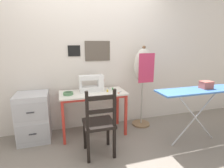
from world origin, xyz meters
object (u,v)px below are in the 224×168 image
Objects in this scene: sewing_machine at (93,84)px; thread_spool_near_machine at (107,91)px; ironing_board at (198,92)px; scissors at (119,93)px; dress_form at (143,70)px; filing_cabinet at (34,117)px; storage_box at (206,85)px; thread_spool_mid_table at (109,88)px; wooden_chair at (99,124)px; fabric_bowl at (68,93)px; thread_spool_far_edge at (113,89)px.

sewing_machine reaches higher than thread_spool_near_machine.
sewing_machine is 1.60m from ironing_board.
dress_form is at bearing 22.14° from scissors.
storage_box reaches higher than filing_cabinet.
thread_spool_mid_table reaches higher than filing_cabinet.
ironing_board is (1.18, -0.66, 0.05)m from thread_spool_near_machine.
wooden_chair is at bearing -93.81° from sewing_machine.
sewing_machine is 2.71× the size of fabric_bowl.
scissors is 0.19m from thread_spool_near_machine.
ironing_board is (1.12, -0.79, 0.05)m from thread_spool_mid_table.
wooden_chair is (-0.43, -0.45, -0.27)m from scissors.
ironing_board reaches higher than scissors.
scissors is 2.46× the size of thread_spool_far_edge.
filing_cabinet is at bearing 174.50° from thread_spool_near_machine.
fabric_bowl is 2.05m from storage_box.
wooden_chair reaches higher than filing_cabinet.
scissors is 1.29m from storage_box.
ironing_board is (1.06, -0.74, 0.05)m from thread_spool_far_edge.
filing_cabinet reaches higher than scissors.
sewing_machine is 2.41× the size of storage_box.
scissors is at bearing -31.66° from thread_spool_near_machine.
wooden_chair is at bearing -133.58° from scissors.
thread_spool_far_edge is at bearing -1.34° from filing_cabinet.
dress_form reaches higher than storage_box.
ironing_board reaches higher than filing_cabinet.
scissors is 0.67m from wooden_chair.
ironing_board is at bearing -29.23° from thread_spool_near_machine.
fabric_bowl is 3.44× the size of thread_spool_far_edge.
filing_cabinet is 0.60× the size of ironing_board.
thread_spool_far_edge is (-0.05, 0.18, 0.02)m from scissors.
dress_form reaches higher than scissors.
fabric_bowl is 0.65m from filing_cabinet.
sewing_machine is at bearing 0.93° from filing_cabinet.
filing_cabinet is at bearing -179.07° from sewing_machine.
scissors is 0.63m from dress_form.
wooden_chair is 1.65m from storage_box.
sewing_machine reaches higher than filing_cabinet.
thread_spool_near_machine is 1.35m from ironing_board.
fabric_bowl is 0.12× the size of ironing_board.
thread_spool_near_machine is 0.14m from thread_spool_mid_table.
scissors is 0.09× the size of ironing_board.
sewing_machine is 0.28× the size of dress_form.
sewing_machine is 9.30× the size of thread_spool_far_edge.
fabric_bowl is at bearing 171.60° from scissors.
thread_spool_mid_table is 0.08m from thread_spool_far_edge.
thread_spool_near_machine is at bearing -112.46° from thread_spool_mid_table.
thread_spool_near_machine is at bearing -144.32° from thread_spool_far_edge.
wooden_chair is 1.28m from dress_form.
thread_spool_far_edge is 1.31m from filing_cabinet.
wooden_chair is 1.48m from ironing_board.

